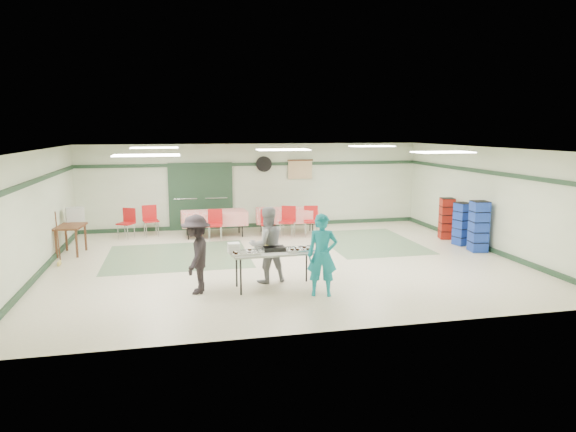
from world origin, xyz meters
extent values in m
plane|color=beige|center=(0.00, 0.00, 0.00)|extent=(11.00, 11.00, 0.00)
plane|color=silver|center=(0.00, 0.00, 2.70)|extent=(11.00, 11.00, 0.00)
plane|color=beige|center=(0.00, 4.50, 1.35)|extent=(11.00, 0.00, 11.00)
plane|color=beige|center=(0.00, -4.50, 1.35)|extent=(11.00, 0.00, 11.00)
plane|color=beige|center=(-5.50, 0.00, 1.35)|extent=(0.00, 9.00, 9.00)
plane|color=beige|center=(5.50, 0.00, 1.35)|extent=(0.00, 9.00, 9.00)
cube|color=#1F3A25|center=(0.00, 4.47, 2.05)|extent=(11.00, 0.06, 0.10)
cube|color=#1F3A25|center=(0.00, 4.47, 0.06)|extent=(11.00, 0.06, 0.12)
cube|color=#1F3A25|center=(-5.47, 0.00, 2.05)|extent=(0.06, 9.00, 0.10)
cube|color=#1F3A25|center=(-5.47, 0.00, 0.06)|extent=(0.06, 9.00, 0.12)
cube|color=#1F3A25|center=(5.47, 0.00, 2.05)|extent=(0.06, 9.00, 0.10)
cube|color=#1F3A25|center=(5.47, 0.00, 0.06)|extent=(0.06, 9.00, 0.12)
cube|color=#65805D|center=(-2.50, 1.00, 0.00)|extent=(3.50, 3.00, 0.01)
cube|color=#65805D|center=(2.80, 1.50, 0.00)|extent=(2.50, 3.50, 0.01)
cube|color=#939693|center=(-2.20, 4.44, 1.05)|extent=(0.90, 0.06, 2.10)
cube|color=#939693|center=(-1.25, 4.44, 1.05)|extent=(0.90, 0.06, 2.10)
cube|color=#1F3A25|center=(-1.73, 4.42, 1.05)|extent=(2.00, 0.03, 2.15)
cylinder|color=black|center=(0.30, 4.44, 2.05)|extent=(0.50, 0.10, 0.50)
cube|color=tan|center=(1.50, 4.44, 1.85)|extent=(0.80, 0.02, 0.60)
cube|color=#A3A39E|center=(-0.61, -2.10, 0.74)|extent=(1.72, 0.74, 0.04)
cylinder|color=black|center=(-1.34, -2.39, 0.36)|extent=(0.04, 0.04, 0.72)
cylinder|color=black|center=(0.13, -2.35, 0.36)|extent=(0.04, 0.04, 0.72)
cylinder|color=black|center=(-1.35, -1.84, 0.36)|extent=(0.04, 0.04, 0.72)
cylinder|color=black|center=(0.11, -1.80, 0.36)|extent=(0.04, 0.04, 0.72)
cube|color=silver|center=(-0.11, -2.13, 0.77)|extent=(0.59, 0.45, 0.02)
cube|color=silver|center=(-0.67, -1.96, 0.77)|extent=(0.61, 0.47, 0.02)
cube|color=silver|center=(-1.23, -2.19, 0.77)|extent=(0.59, 0.45, 0.02)
cube|color=black|center=(-0.63, -2.06, 0.80)|extent=(0.44, 0.29, 0.08)
cube|color=white|center=(-1.43, -2.10, 0.86)|extent=(0.23, 0.21, 0.21)
imported|color=teal|center=(0.18, -2.73, 0.79)|extent=(0.65, 0.51, 1.58)
imported|color=#939398|center=(-0.69, -1.63, 0.79)|extent=(0.88, 0.75, 1.59)
imported|color=black|center=(-2.15, -2.06, 0.77)|extent=(0.78, 1.10, 1.54)
cube|color=red|center=(0.79, 3.25, 0.74)|extent=(1.93, 1.02, 0.05)
cube|color=red|center=(0.79, 3.25, 0.55)|extent=(1.93, 1.04, 0.40)
cylinder|color=black|center=(-0.01, 3.03, 0.36)|extent=(0.04, 0.04, 0.72)
cylinder|color=black|center=(1.51, 2.85, 0.36)|extent=(0.04, 0.04, 0.72)
cylinder|color=black|center=(0.06, 3.64, 0.36)|extent=(0.04, 0.04, 0.72)
cylinder|color=black|center=(1.59, 3.46, 0.36)|extent=(0.04, 0.04, 0.72)
cube|color=red|center=(-1.41, 3.25, 0.74)|extent=(1.92, 0.89, 0.05)
cube|color=red|center=(-1.41, 3.25, 0.55)|extent=(1.92, 0.91, 0.40)
cylinder|color=black|center=(-2.19, 2.90, 0.36)|extent=(0.04, 0.04, 0.72)
cylinder|color=black|center=(-0.62, 2.96, 0.36)|extent=(0.04, 0.04, 0.72)
cylinder|color=black|center=(-2.21, 3.53, 0.36)|extent=(0.04, 0.04, 0.72)
cylinder|color=black|center=(-0.64, 3.59, 0.36)|extent=(0.04, 0.04, 0.72)
cube|color=#B61C0E|center=(0.67, 2.60, 0.47)|extent=(0.57, 0.57, 0.04)
cube|color=#B61C0E|center=(0.75, 2.77, 0.71)|extent=(0.41, 0.22, 0.43)
cylinder|color=silver|center=(0.44, 2.51, 0.22)|extent=(0.02, 0.02, 0.45)
cylinder|color=silver|center=(0.75, 2.37, 0.22)|extent=(0.02, 0.02, 0.45)
cylinder|color=silver|center=(0.59, 2.82, 0.22)|extent=(0.02, 0.02, 0.45)
cylinder|color=silver|center=(0.90, 2.68, 0.22)|extent=(0.02, 0.02, 0.45)
cube|color=#B61C0E|center=(0.07, 2.60, 0.43)|extent=(0.44, 0.44, 0.04)
cube|color=#B61C0E|center=(0.10, 2.77, 0.64)|extent=(0.39, 0.09, 0.39)
cylinder|color=silver|center=(-0.10, 2.46, 0.20)|extent=(0.02, 0.02, 0.41)
cylinder|color=silver|center=(0.21, 2.42, 0.20)|extent=(0.02, 0.02, 0.41)
cylinder|color=silver|center=(-0.06, 2.77, 0.20)|extent=(0.02, 0.02, 0.41)
cylinder|color=silver|center=(0.25, 2.73, 0.20)|extent=(0.02, 0.02, 0.41)
cube|color=#B61C0E|center=(1.39, 2.60, 0.46)|extent=(0.49, 0.49, 0.04)
cube|color=#B61C0E|center=(1.43, 2.78, 0.69)|extent=(0.42, 0.12, 0.42)
cylinder|color=silver|center=(1.19, 2.46, 0.22)|extent=(0.02, 0.02, 0.44)
cylinder|color=silver|center=(1.52, 2.40, 0.22)|extent=(0.02, 0.02, 0.44)
cylinder|color=silver|center=(1.26, 2.79, 0.22)|extent=(0.02, 0.02, 0.44)
cylinder|color=silver|center=(1.59, 2.73, 0.22)|extent=(0.02, 0.02, 0.44)
cube|color=#B61C0E|center=(-1.44, 2.60, 0.46)|extent=(0.47, 0.47, 0.04)
cube|color=#B61C0E|center=(-1.42, 2.78, 0.69)|extent=(0.42, 0.10, 0.42)
cylinder|color=silver|center=(-1.63, 2.45, 0.22)|extent=(0.02, 0.02, 0.44)
cylinder|color=silver|center=(-1.30, 2.41, 0.22)|extent=(0.02, 0.02, 0.44)
cylinder|color=silver|center=(-1.59, 2.78, 0.22)|extent=(0.02, 0.02, 0.44)
cylinder|color=silver|center=(-1.26, 2.74, 0.22)|extent=(0.02, 0.02, 0.44)
cube|color=#B61C0E|center=(-3.25, 3.65, 0.47)|extent=(0.51, 0.51, 0.04)
cube|color=#B61C0E|center=(-3.30, 3.83, 0.71)|extent=(0.43, 0.13, 0.43)
cylinder|color=silver|center=(-3.38, 3.44, 0.22)|extent=(0.02, 0.02, 0.45)
cylinder|color=silver|center=(-3.05, 3.52, 0.22)|extent=(0.02, 0.02, 0.45)
cylinder|color=silver|center=(-3.46, 3.78, 0.22)|extent=(0.02, 0.02, 0.45)
cylinder|color=silver|center=(-3.12, 3.85, 0.22)|extent=(0.02, 0.02, 0.45)
cube|color=#B61C0E|center=(-3.95, 3.45, 0.45)|extent=(0.56, 0.56, 0.04)
cube|color=#B61C0E|center=(-3.86, 3.61, 0.68)|extent=(0.37, 0.24, 0.41)
cylinder|color=silver|center=(-4.18, 3.39, 0.22)|extent=(0.02, 0.02, 0.43)
cylinder|color=silver|center=(-3.89, 3.22, 0.22)|extent=(0.02, 0.02, 0.43)
cylinder|color=silver|center=(-4.01, 3.67, 0.22)|extent=(0.02, 0.02, 0.43)
cylinder|color=silver|center=(-3.73, 3.50, 0.22)|extent=(0.02, 0.02, 0.43)
cube|color=#193799|center=(5.15, 0.62, 0.59)|extent=(0.44, 0.44, 1.18)
cube|color=maroon|center=(5.15, 1.45, 0.60)|extent=(0.44, 0.44, 1.20)
cube|color=#193799|center=(5.15, -0.17, 0.67)|extent=(0.46, 0.46, 1.33)
cube|color=brown|center=(-5.15, 1.81, 0.72)|extent=(0.71, 1.00, 0.05)
cube|color=brown|center=(-5.44, 1.45, 0.35)|extent=(0.05, 0.05, 0.70)
cube|color=brown|center=(-4.95, 1.40, 0.35)|extent=(0.05, 0.05, 0.70)
cube|color=brown|center=(-5.35, 2.23, 0.35)|extent=(0.05, 0.05, 0.70)
cube|color=brown|center=(-4.86, 2.17, 0.35)|extent=(0.05, 0.05, 0.70)
cube|color=#B5B5B0|center=(-5.15, 2.52, 0.92)|extent=(0.53, 0.49, 0.35)
cylinder|color=brown|center=(-5.23, 0.74, 0.66)|extent=(0.07, 0.21, 1.26)
camera|label=1|loc=(-2.49, -11.86, 3.16)|focal=32.00mm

